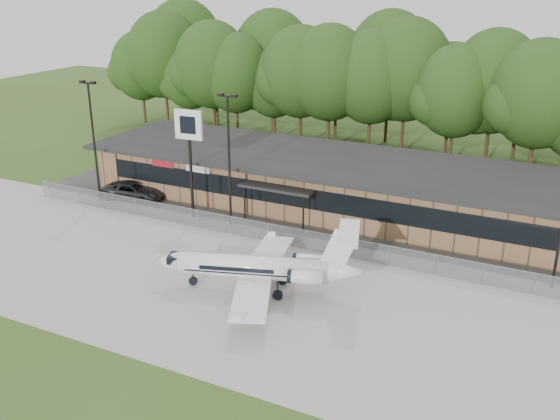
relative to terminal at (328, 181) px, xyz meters
The scene contains 11 objects.
ground 24.04m from the terminal, 89.99° to the right, with size 160.00×160.00×0.00m, color #3B4F1C.
apron 16.08m from the terminal, 89.99° to the right, with size 64.00×18.00×0.08m, color #9E9B93.
parking_lot 4.93m from the terminal, 89.96° to the right, with size 50.00×9.00×0.06m, color #383835.
terminal is the anchor object (origin of this frame).
fence 9.05m from the terminal, 89.98° to the right, with size 46.00×0.04×1.52m.
treeline 18.83m from the terminal, 89.99° to the left, with size 72.00×12.00×15.00m, color #163A12, non-canonical shape.
light_pole_left 19.84m from the terminal, 157.54° to the right, with size 1.55×0.30×10.23m.
light_pole_mid 9.73m from the terminal, 123.89° to the right, with size 1.55×0.30×10.23m.
business_jet 15.91m from the terminal, 82.60° to the right, with size 12.90×11.57×4.38m.
suv 16.73m from the terminal, 159.48° to the right, with size 2.54×5.50×1.53m, color #313134.
pole_sign 12.09m from the terminal, 140.50° to the right, with size 2.29×0.44×8.68m.
Camera 1 is at (18.10, -21.78, 18.27)m, focal length 40.00 mm.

